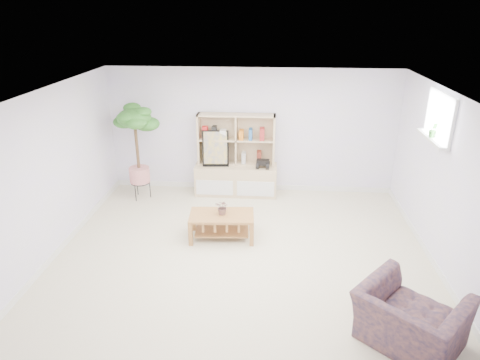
# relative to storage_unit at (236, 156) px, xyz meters

# --- Properties ---
(floor) EXTENTS (5.50, 5.00, 0.01)m
(floor) POSITION_rel_storage_unit_xyz_m (0.28, -2.24, -0.78)
(floor) COLOR beige
(floor) RESTS_ON ground
(ceiling) EXTENTS (5.50, 5.00, 0.01)m
(ceiling) POSITION_rel_storage_unit_xyz_m (0.28, -2.24, 1.62)
(ceiling) COLOR white
(ceiling) RESTS_ON walls
(walls) EXTENTS (5.51, 5.01, 2.40)m
(walls) POSITION_rel_storage_unit_xyz_m (0.28, -2.24, 0.42)
(walls) COLOR white
(walls) RESTS_ON floor
(baseboard) EXTENTS (5.50, 5.00, 0.10)m
(baseboard) POSITION_rel_storage_unit_xyz_m (0.28, -2.24, -0.73)
(baseboard) COLOR white
(baseboard) RESTS_ON floor
(window) EXTENTS (0.10, 0.98, 0.68)m
(window) POSITION_rel_storage_unit_xyz_m (3.01, -1.64, 1.22)
(window) COLOR silver
(window) RESTS_ON walls
(window_sill) EXTENTS (0.14, 1.00, 0.04)m
(window_sill) POSITION_rel_storage_unit_xyz_m (2.95, -1.64, 0.90)
(window_sill) COLOR white
(window_sill) RESTS_ON walls
(storage_unit) EXTENTS (1.57, 0.53, 1.57)m
(storage_unit) POSITION_rel_storage_unit_xyz_m (0.00, 0.00, 0.00)
(storage_unit) COLOR tan
(storage_unit) RESTS_ON floor
(poster) EXTENTS (0.50, 0.15, 0.69)m
(poster) POSITION_rel_storage_unit_xyz_m (-0.38, -0.05, 0.15)
(poster) COLOR yellow
(poster) RESTS_ON storage_unit
(toy_truck) EXTENTS (0.36, 0.25, 0.18)m
(toy_truck) POSITION_rel_storage_unit_xyz_m (0.52, -0.10, -0.10)
(toy_truck) COLOR black
(toy_truck) RESTS_ON storage_unit
(coffee_table) EXTENTS (1.04, 0.61, 0.41)m
(coffee_table) POSITION_rel_storage_unit_xyz_m (-0.08, -1.75, -0.58)
(coffee_table) COLOR brown
(coffee_table) RESTS_ON floor
(table_plant) EXTENTS (0.27, 0.25, 0.24)m
(table_plant) POSITION_rel_storage_unit_xyz_m (-0.06, -1.74, -0.25)
(table_plant) COLOR #2E7534
(table_plant) RESTS_ON coffee_table
(floor_tree) EXTENTS (0.77, 0.77, 1.81)m
(floor_tree) POSITION_rel_storage_unit_xyz_m (-1.80, -0.35, 0.12)
(floor_tree) COLOR #36702C
(floor_tree) RESTS_ON floor
(armchair) EXTENTS (1.36, 1.35, 0.76)m
(armchair) POSITION_rel_storage_unit_xyz_m (2.21, -3.90, -0.40)
(armchair) COLOR #111736
(armchair) RESTS_ON floor
(sill_plant) EXTENTS (0.14, 0.12, 0.22)m
(sill_plant) POSITION_rel_storage_unit_xyz_m (2.95, -1.63, 1.03)
(sill_plant) COLOR #36702C
(sill_plant) RESTS_ON window_sill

